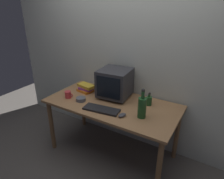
{
  "coord_description": "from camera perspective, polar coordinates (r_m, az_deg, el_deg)",
  "views": [
    {
      "loc": [
        1.14,
        -1.88,
        1.9
      ],
      "look_at": [
        0.0,
        0.0,
        0.94
      ],
      "focal_mm": 32.38,
      "sensor_mm": 36.0,
      "label": 1
    }
  ],
  "objects": [
    {
      "name": "bottle_short",
      "position": [
        2.45,
        10.41,
        -3.04
      ],
      "size": [
        0.07,
        0.07,
        0.17
      ],
      "color": "#1E4C23",
      "rests_on": "desk"
    },
    {
      "name": "bottle_tall",
      "position": [
        2.15,
        8.51,
        -4.85
      ],
      "size": [
        0.09,
        0.09,
        0.34
      ],
      "color": "#1E4C23",
      "rests_on": "desk"
    },
    {
      "name": "mug",
      "position": [
        2.65,
        -12.28,
        -1.4
      ],
      "size": [
        0.12,
        0.08,
        0.09
      ],
      "color": "#CC383D",
      "rests_on": "desk"
    },
    {
      "name": "computer_mouse",
      "position": [
        2.2,
        2.88,
        -7.25
      ],
      "size": [
        0.09,
        0.11,
        0.04
      ],
      "primitive_type": "ellipsoid",
      "rotation": [
        0.0,
        0.0,
        -0.34
      ],
      "color": "#3F3F47",
      "rests_on": "desk"
    },
    {
      "name": "cd_spindle",
      "position": [
        2.55,
        -8.78,
        -2.72
      ],
      "size": [
        0.12,
        0.12,
        0.04
      ],
      "primitive_type": "cylinder",
      "color": "#595B66",
      "rests_on": "desk"
    },
    {
      "name": "back_wall",
      "position": [
        2.68,
        5.15,
        9.54
      ],
      "size": [
        4.0,
        0.08,
        2.5
      ],
      "primitive_type": "cube",
      "color": "beige",
      "rests_on": "ground"
    },
    {
      "name": "ground_plane",
      "position": [
        2.91,
        0.0,
        -17.14
      ],
      "size": [
        6.0,
        6.0,
        0.0
      ],
      "primitive_type": "plane",
      "color": "#56514C"
    },
    {
      "name": "keyboard",
      "position": [
        2.32,
        -3.01,
        -5.63
      ],
      "size": [
        0.44,
        0.2,
        0.02
      ],
      "primitive_type": "cube",
      "rotation": [
        0.0,
        0.0,
        0.13
      ],
      "color": "black",
      "rests_on": "desk"
    },
    {
      "name": "crt_monitor",
      "position": [
        2.56,
        0.83,
        1.85
      ],
      "size": [
        0.41,
        0.42,
        0.37
      ],
      "color": "#333338",
      "rests_on": "desk"
    },
    {
      "name": "desk",
      "position": [
        2.52,
        0.0,
        -5.56
      ],
      "size": [
        1.62,
        0.8,
        0.76
      ],
      "color": "#9E7047",
      "rests_on": "ground"
    },
    {
      "name": "book_stack",
      "position": [
        2.8,
        -7.39,
        0.43
      ],
      "size": [
        0.25,
        0.18,
        0.1
      ],
      "color": "orange",
      "rests_on": "desk"
    }
  ]
}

